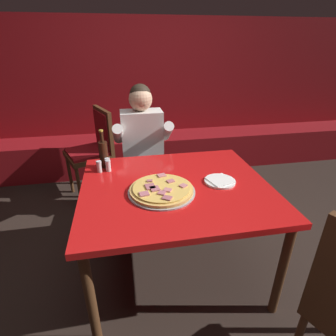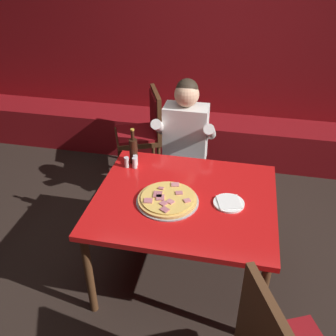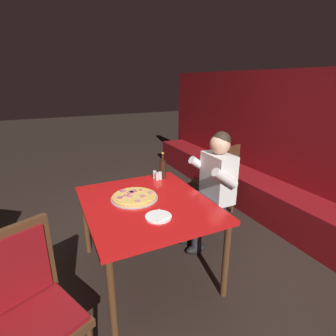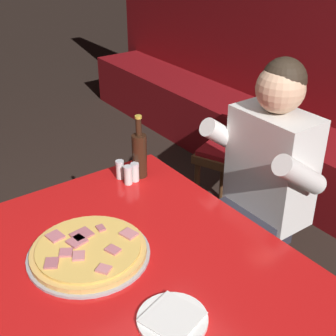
# 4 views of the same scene
# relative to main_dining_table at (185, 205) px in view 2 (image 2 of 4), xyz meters

# --- Properties ---
(ground_plane) EXTENTS (24.00, 24.00, 0.00)m
(ground_plane) POSITION_rel_main_dining_table_xyz_m (0.00, 0.00, -0.67)
(ground_plane) COLOR black
(booth_wall_panel) EXTENTS (6.80, 0.16, 1.90)m
(booth_wall_panel) POSITION_rel_main_dining_table_xyz_m (0.00, 2.18, 0.28)
(booth_wall_panel) COLOR maroon
(booth_wall_panel) RESTS_ON ground_plane
(booth_bench) EXTENTS (6.46, 0.48, 0.46)m
(booth_bench) POSITION_rel_main_dining_table_xyz_m (0.00, 1.86, -0.44)
(booth_bench) COLOR maroon
(booth_bench) RESTS_ON ground_plane
(main_dining_table) EXTENTS (1.24, 1.07, 0.74)m
(main_dining_table) POSITION_rel_main_dining_table_xyz_m (0.00, 0.00, 0.00)
(main_dining_table) COLOR #4C2D19
(main_dining_table) RESTS_ON ground_plane
(pizza) EXTENTS (0.43, 0.43, 0.05)m
(pizza) POSITION_rel_main_dining_table_xyz_m (-0.11, -0.07, 0.09)
(pizza) COLOR #9E9EA3
(pizza) RESTS_ON main_dining_table
(plate_white_paper) EXTENTS (0.21, 0.21, 0.02)m
(plate_white_paper) POSITION_rel_main_dining_table_xyz_m (0.30, -0.02, 0.08)
(plate_white_paper) COLOR white
(plate_white_paper) RESTS_ON main_dining_table
(beer_bottle) EXTENTS (0.07, 0.07, 0.29)m
(beer_bottle) POSITION_rel_main_dining_table_xyz_m (-0.47, 0.37, 0.18)
(beer_bottle) COLOR black
(beer_bottle) RESTS_ON main_dining_table
(shaker_red_pepper_flakes) EXTENTS (0.04, 0.04, 0.09)m
(shaker_red_pepper_flakes) POSITION_rel_main_dining_table_xyz_m (-0.51, 0.29, 0.11)
(shaker_red_pepper_flakes) COLOR silver
(shaker_red_pepper_flakes) RESTS_ON main_dining_table
(shaker_oregano) EXTENTS (0.04, 0.04, 0.09)m
(shaker_oregano) POSITION_rel_main_dining_table_xyz_m (-0.44, 0.29, 0.11)
(shaker_oregano) COLOR silver
(shaker_oregano) RESTS_ON main_dining_table
(shaker_parmesan) EXTENTS (0.04, 0.04, 0.09)m
(shaker_parmesan) POSITION_rel_main_dining_table_xyz_m (-0.45, 0.33, 0.11)
(shaker_parmesan) COLOR silver
(shaker_parmesan) RESTS_ON main_dining_table
(diner_seated_blue_shirt) EXTENTS (0.53, 0.53, 1.27)m
(diner_seated_blue_shirt) POSITION_rel_main_dining_table_xyz_m (-0.14, 0.78, 0.04)
(diner_seated_blue_shirt) COLOR black
(diner_seated_blue_shirt) RESTS_ON ground_plane
(dining_chair_far_left) EXTENTS (0.58, 0.58, 0.98)m
(dining_chair_far_left) POSITION_rel_main_dining_table_xyz_m (-0.63, 1.27, -0.09)
(dining_chair_far_left) COLOR #4C2D19
(dining_chair_far_left) RESTS_ON ground_plane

